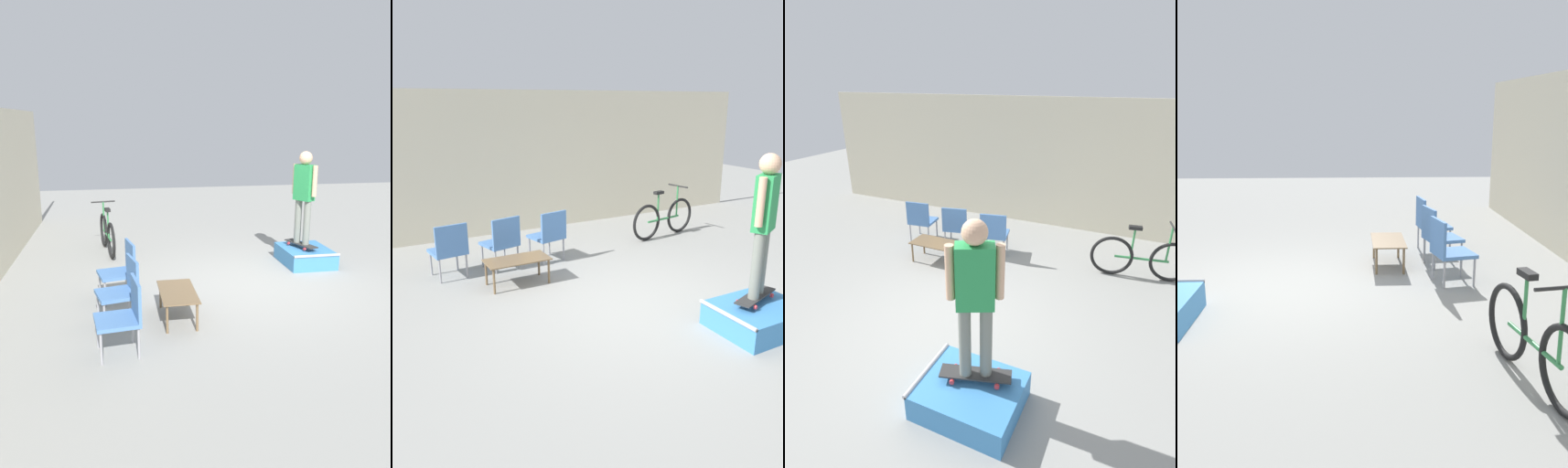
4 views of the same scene
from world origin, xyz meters
TOP-DOWN VIEW (x-y plane):
  - ground_plane at (0.00, 0.00)m, footprint 24.00×24.00m
  - house_wall_back at (0.00, 4.42)m, footprint 12.00×0.06m
  - skate_ramp_box at (1.03, -1.33)m, footprint 1.11×0.90m
  - skateboard_on_ramp at (1.05, -1.25)m, footprint 0.81×0.43m
  - person_skater at (1.05, -1.25)m, footprint 0.52×0.35m
  - coffee_table at (-1.11, 1.51)m, footprint 0.99×0.50m
  - patio_chair_left at (-1.97, 2.27)m, footprint 0.58×0.58m
  - patio_chair_center at (-1.09, 2.27)m, footprint 0.62×0.62m
  - patio_chair_right at (-0.22, 2.27)m, footprint 0.62×0.62m
  - bicycle at (2.54, 2.53)m, footprint 1.75×0.52m

SIDE VIEW (x-z plane):
  - ground_plane at x=0.00m, z-range 0.00..0.00m
  - skate_ramp_box at x=1.03m, z-range -0.01..0.33m
  - coffee_table at x=-1.11m, z-range 0.16..0.58m
  - bicycle at x=2.54m, z-range -0.13..0.92m
  - skateboard_on_ramp at x=1.05m, z-range 0.36..0.44m
  - patio_chair_left at x=-1.97m, z-range 0.05..0.98m
  - patio_chair_center at x=-1.09m, z-range 0.05..0.98m
  - patio_chair_right at x=-0.22m, z-range 0.05..0.98m
  - person_skater at x=1.05m, z-range 0.58..2.37m
  - house_wall_back at x=0.00m, z-range 0.00..3.00m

